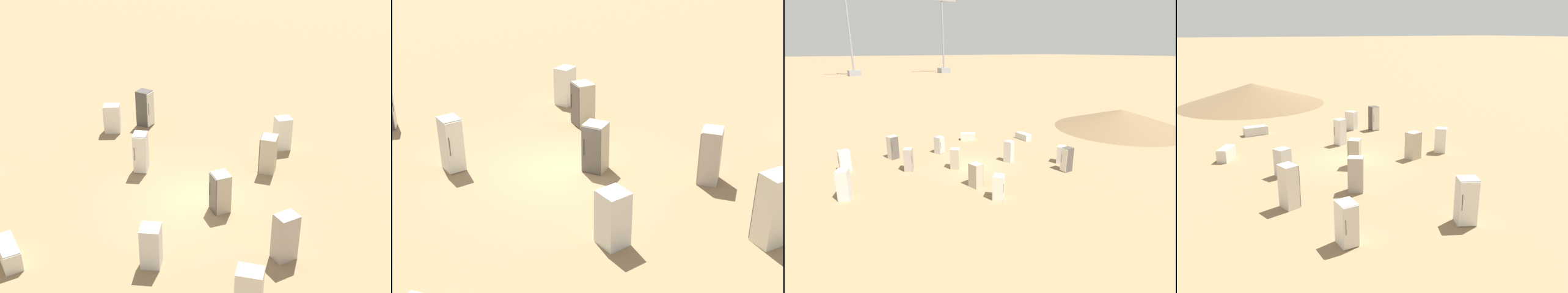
% 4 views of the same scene
% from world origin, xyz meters
% --- Properties ---
extents(ground_plane, '(1000.00, 1000.00, 0.00)m').
position_xyz_m(ground_plane, '(0.00, 0.00, 0.00)').
color(ground_plane, '#937551').
extents(discarded_fridge_0, '(0.87, 0.90, 1.49)m').
position_xyz_m(discarded_fridge_0, '(0.55, -4.11, 0.75)').
color(discarded_fridge_0, silver).
rests_on(discarded_fridge_0, ground_plane).
extents(discarded_fridge_1, '(0.82, 0.88, 1.63)m').
position_xyz_m(discarded_fridge_1, '(1.46, 3.49, 0.82)').
color(discarded_fridge_1, '#B2A88E').
rests_on(discarded_fridge_1, ground_plane).
extents(discarded_fridge_2, '(0.93, 0.93, 1.56)m').
position_xyz_m(discarded_fridge_2, '(1.21, 5.75, 0.78)').
color(discarded_fridge_2, silver).
rests_on(discarded_fridge_2, ground_plane).
extents(discarded_fridge_5, '(0.91, 0.91, 1.58)m').
position_xyz_m(discarded_fridge_5, '(1.06, -0.18, 0.79)').
color(discarded_fridge_5, '#B2A88E').
rests_on(discarded_fridge_5, ground_plane).
extents(discarded_fridge_6, '(0.77, 0.83, 1.75)m').
position_xyz_m(discarded_fridge_6, '(-3.29, 0.85, 0.87)').
color(discarded_fridge_6, silver).
rests_on(discarded_fridge_6, ground_plane).
extents(discarded_fridge_7, '(0.73, 0.60, 1.83)m').
position_xyz_m(discarded_fridge_7, '(-5.73, 4.75, 0.92)').
color(discarded_fridge_7, '#4C4742').
rests_on(discarded_fridge_7, ground_plane).
extents(discarded_fridge_8, '(1.55, 1.24, 0.74)m').
position_xyz_m(discarded_fridge_8, '(-3.64, -6.36, 0.37)').
color(discarded_fridge_8, beige).
rests_on(discarded_fridge_8, ground_plane).
extents(discarded_fridge_9, '(0.96, 0.89, 1.41)m').
position_xyz_m(discarded_fridge_9, '(-6.69, 3.29, 0.70)').
color(discarded_fridge_9, silver).
rests_on(discarded_fridge_9, ground_plane).
extents(discarded_fridge_10, '(0.88, 0.92, 1.72)m').
position_xyz_m(discarded_fridge_10, '(4.22, -1.65, 0.86)').
color(discarded_fridge_10, '#A89E93').
rests_on(discarded_fridge_10, ground_plane).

